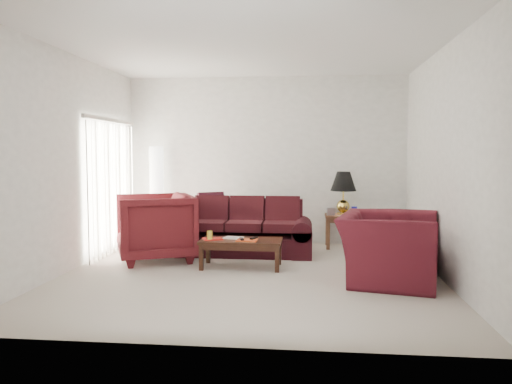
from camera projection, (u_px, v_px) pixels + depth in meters
floor at (249, 275)px, 6.66m from camera, size 5.00×5.00×0.00m
blinds at (111, 187)px, 8.12m from camera, size 0.10×2.00×2.16m
sofa at (246, 227)px, 8.03m from camera, size 2.19×1.08×0.87m
throw_pillow at (211, 205)px, 8.74m from camera, size 0.51×0.43×0.48m
end_table at (340, 231)px, 8.61m from camera, size 0.54×0.54×0.57m
table_lamp at (343, 193)px, 8.60m from camera, size 0.50×0.50×0.74m
clock at (331, 211)px, 8.51m from camera, size 0.14×0.06×0.13m
blue_canister at (354, 211)px, 8.44m from camera, size 0.10×0.10×0.15m
picture_frame at (332, 208)px, 8.84m from camera, size 0.20×0.21×0.05m
floor_lamp at (157, 194)px, 8.98m from camera, size 0.34×0.34×1.77m
armchair_left at (155, 227)px, 7.55m from camera, size 1.47×1.46×1.02m
armchair_right at (388, 248)px, 6.30m from camera, size 1.43×1.55×0.86m
coffee_table at (241, 253)px, 7.10m from camera, size 1.20×0.68×0.40m
magazine_red at (213, 239)px, 7.08m from camera, size 0.33×0.29×0.02m
magazine_white at (233, 238)px, 7.18m from camera, size 0.30×0.25×0.01m
magazine_orange at (247, 240)px, 6.96m from camera, size 0.30×0.23×0.02m
remote_a at (242, 239)px, 6.96m from camera, size 0.09×0.17×0.02m
remote_b at (254, 238)px, 7.04m from camera, size 0.10×0.17×0.02m
yellow_glass at (210, 235)px, 7.01m from camera, size 0.08×0.08×0.13m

